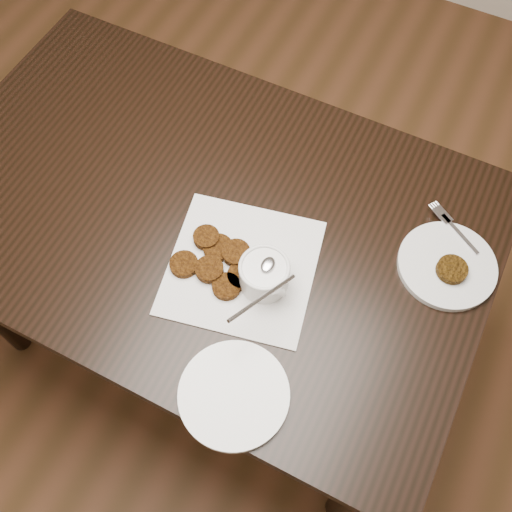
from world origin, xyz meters
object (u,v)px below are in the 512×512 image
(sauce_ramekin, at_px, (264,267))
(plate_empty, at_px, (234,395))
(plate_with_patty, at_px, (448,264))
(napkin, at_px, (242,267))
(table, at_px, (212,282))

(sauce_ramekin, xyz_separation_m, plate_empty, (0.05, -0.24, -0.07))
(plate_with_patty, relative_size, plate_empty, 0.98)
(napkin, bearing_deg, table, 149.56)
(plate_with_patty, bearing_deg, napkin, -153.14)
(sauce_ramekin, relative_size, plate_empty, 0.66)
(napkin, xyz_separation_m, plate_empty, (0.11, -0.25, 0.01))
(plate_empty, bearing_deg, napkin, 114.20)
(table, height_order, napkin, napkin)
(napkin, distance_m, plate_with_patty, 0.44)
(napkin, relative_size, plate_with_patty, 1.47)
(table, bearing_deg, napkin, -30.44)
(sauce_ramekin, bearing_deg, plate_with_patty, 32.14)
(napkin, bearing_deg, plate_with_patty, 26.86)
(table, bearing_deg, plate_empty, -52.32)
(plate_empty, bearing_deg, plate_with_patty, 58.33)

